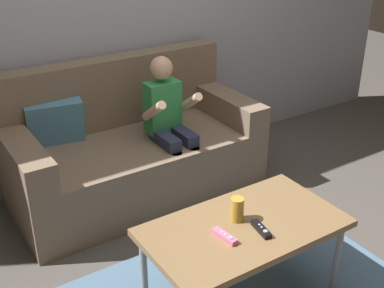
{
  "coord_description": "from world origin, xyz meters",
  "views": [
    {
      "loc": [
        -1.51,
        -1.63,
        1.85
      ],
      "look_at": [
        -0.12,
        0.52,
        0.59
      ],
      "focal_mm": 46.62,
      "sensor_mm": 36.0,
      "label": 1
    }
  ],
  "objects_px": {
    "coffee_table": "(244,232)",
    "game_remote_pink_center": "(225,236)",
    "couch": "(131,150)",
    "soda_can": "(237,209)",
    "person_seated_on_couch": "(169,121)",
    "game_remote_black_near_edge": "(261,229)"
  },
  "relations": [
    {
      "from": "coffee_table",
      "to": "game_remote_pink_center",
      "type": "xyz_separation_m",
      "value": [
        -0.14,
        -0.04,
        0.05
      ]
    },
    {
      "from": "couch",
      "to": "game_remote_pink_center",
      "type": "relative_size",
      "value": 11.56
    },
    {
      "from": "couch",
      "to": "soda_can",
      "type": "relative_size",
      "value": 13.59
    },
    {
      "from": "person_seated_on_couch",
      "to": "soda_can",
      "type": "distance_m",
      "value": 1.05
    },
    {
      "from": "game_remote_black_near_edge",
      "to": "game_remote_pink_center",
      "type": "height_order",
      "value": "same"
    },
    {
      "from": "couch",
      "to": "coffee_table",
      "type": "relative_size",
      "value": 1.71
    },
    {
      "from": "person_seated_on_couch",
      "to": "coffee_table",
      "type": "height_order",
      "value": "person_seated_on_couch"
    },
    {
      "from": "coffee_table",
      "to": "game_remote_black_near_edge",
      "type": "xyz_separation_m",
      "value": [
        0.03,
        -0.08,
        0.05
      ]
    },
    {
      "from": "game_remote_black_near_edge",
      "to": "soda_can",
      "type": "bearing_deg",
      "value": 106.55
    },
    {
      "from": "game_remote_pink_center",
      "to": "game_remote_black_near_edge",
      "type": "bearing_deg",
      "value": -15.29
    },
    {
      "from": "person_seated_on_couch",
      "to": "game_remote_black_near_edge",
      "type": "height_order",
      "value": "person_seated_on_couch"
    },
    {
      "from": "couch",
      "to": "coffee_table",
      "type": "xyz_separation_m",
      "value": [
        -0.02,
        -1.27,
        0.1
      ]
    },
    {
      "from": "couch",
      "to": "soda_can",
      "type": "bearing_deg",
      "value": -91.43
    },
    {
      "from": "coffee_table",
      "to": "person_seated_on_couch",
      "type": "bearing_deg",
      "value": 78.27
    },
    {
      "from": "coffee_table",
      "to": "couch",
      "type": "bearing_deg",
      "value": 88.96
    },
    {
      "from": "couch",
      "to": "game_remote_pink_center",
      "type": "distance_m",
      "value": 1.32
    },
    {
      "from": "game_remote_pink_center",
      "to": "soda_can",
      "type": "height_order",
      "value": "soda_can"
    },
    {
      "from": "couch",
      "to": "game_remote_black_near_edge",
      "type": "height_order",
      "value": "couch"
    },
    {
      "from": "game_remote_black_near_edge",
      "to": "soda_can",
      "type": "height_order",
      "value": "soda_can"
    },
    {
      "from": "game_remote_pink_center",
      "to": "coffee_table",
      "type": "bearing_deg",
      "value": 13.86
    },
    {
      "from": "game_remote_black_near_edge",
      "to": "couch",
      "type": "bearing_deg",
      "value": 90.42
    },
    {
      "from": "coffee_table",
      "to": "game_remote_black_near_edge",
      "type": "bearing_deg",
      "value": -68.53
    }
  ]
}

